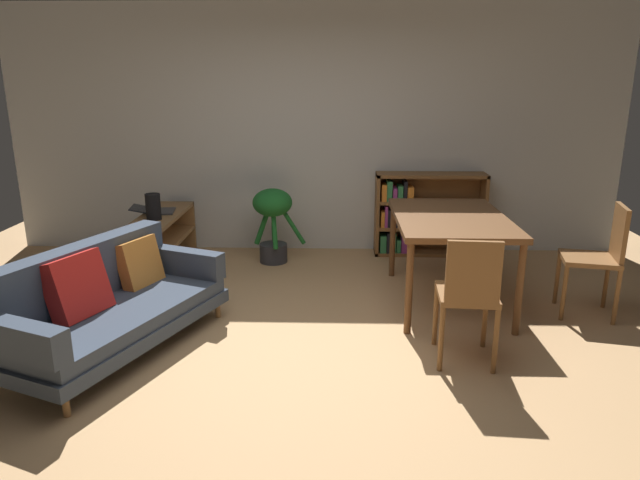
# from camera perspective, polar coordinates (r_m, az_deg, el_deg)

# --- Properties ---
(ground_plane) EXTENTS (8.16, 8.16, 0.00)m
(ground_plane) POSITION_cam_1_polar(r_m,az_deg,el_deg) (4.20, -2.08, -11.22)
(ground_plane) COLOR tan
(back_wall_panel) EXTENTS (6.80, 0.10, 2.70)m
(back_wall_panel) POSITION_cam_1_polar(r_m,az_deg,el_deg) (6.46, -0.62, 10.84)
(back_wall_panel) COLOR silver
(back_wall_panel) RESTS_ON ground_plane
(fabric_couch) EXTENTS (1.39, 1.91, 0.75)m
(fabric_couch) POSITION_cam_1_polar(r_m,az_deg,el_deg) (4.43, -20.70, -5.78)
(fabric_couch) COLOR olive
(fabric_couch) RESTS_ON ground_plane
(media_console) EXTENTS (0.38, 1.32, 0.57)m
(media_console) POSITION_cam_1_polar(r_m,az_deg,el_deg) (6.12, -15.48, -0.14)
(media_console) COLOR olive
(media_console) RESTS_ON ground_plane
(open_laptop) EXTENTS (0.47, 0.36, 0.07)m
(open_laptop) POSITION_cam_1_polar(r_m,az_deg,el_deg) (6.18, -16.09, 2.86)
(open_laptop) COLOR #333338
(open_laptop) RESTS_ON media_console
(desk_speaker) EXTENTS (0.15, 0.15, 0.26)m
(desk_speaker) POSITION_cam_1_polar(r_m,az_deg,el_deg) (5.84, -16.30, 3.21)
(desk_speaker) COLOR black
(desk_speaker) RESTS_ON media_console
(potted_floor_plant) EXTENTS (0.56, 0.43, 0.80)m
(potted_floor_plant) POSITION_cam_1_polar(r_m,az_deg,el_deg) (6.07, -4.73, 2.41)
(potted_floor_plant) COLOR #333338
(potted_floor_plant) RESTS_ON ground_plane
(dining_table) EXTENTS (0.93, 1.45, 0.78)m
(dining_table) POSITION_cam_1_polar(r_m,az_deg,el_deg) (5.02, 12.84, 1.59)
(dining_table) COLOR brown
(dining_table) RESTS_ON ground_plane
(dining_chair_near) EXTENTS (0.51, 0.49, 0.94)m
(dining_chair_near) POSITION_cam_1_polar(r_m,az_deg,el_deg) (5.19, 26.15, -1.23)
(dining_chair_near) COLOR brown
(dining_chair_near) RESTS_ON ground_plane
(dining_chair_far) EXTENTS (0.42, 0.46, 0.92)m
(dining_chair_far) POSITION_cam_1_polar(r_m,az_deg,el_deg) (3.98, 14.59, -5.07)
(dining_chair_far) COLOR brown
(dining_chair_far) RESTS_ON ground_plane
(bookshelf) EXTENTS (1.20, 0.31, 0.91)m
(bookshelf) POSITION_cam_1_polar(r_m,az_deg,el_deg) (6.49, 9.96, 2.51)
(bookshelf) COLOR brown
(bookshelf) RESTS_ON ground_plane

